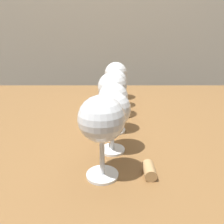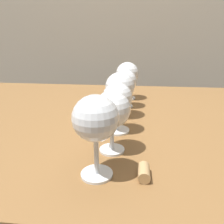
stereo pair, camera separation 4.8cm
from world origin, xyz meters
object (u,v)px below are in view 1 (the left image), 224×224
at_px(wine_glass_port, 101,121).
at_px(wine_glass_chardonnay, 115,82).
at_px(wine_glass_pinot, 113,99).
at_px(wine_glass_amber, 112,88).
at_px(cork, 149,170).
at_px(wine_glass_cabernet, 116,74).
at_px(wine_glass_rose, 112,111).

height_order(wine_glass_port, wine_glass_chardonnay, wine_glass_port).
bearing_deg(wine_glass_port, wine_glass_pinot, 84.26).
height_order(wine_glass_amber, cork, wine_glass_amber).
xyz_separation_m(wine_glass_chardonnay, wine_glass_cabernet, (0.00, 0.11, 0.01)).
bearing_deg(wine_glass_chardonnay, cork, -82.26).
bearing_deg(wine_glass_rose, wine_glass_cabernet, 88.04).
height_order(wine_glass_rose, cork, wine_glass_rose).
distance_m(wine_glass_pinot, wine_glass_cabernet, 0.32).
bearing_deg(wine_glass_amber, wine_glass_pinot, -89.11).
xyz_separation_m(wine_glass_pinot, cork, (0.07, -0.20, -0.08)).
bearing_deg(wine_glass_amber, wine_glass_port, -93.38).
height_order(wine_glass_rose, wine_glass_amber, wine_glass_amber).
bearing_deg(wine_glass_rose, wine_glass_amber, 89.88).
relative_size(wine_glass_port, wine_glass_pinot, 1.17).
bearing_deg(wine_glass_port, wine_glass_cabernet, 86.40).
relative_size(wine_glass_rose, cork, 3.27).
bearing_deg(wine_glass_port, wine_glass_chardonnay, 85.89).
relative_size(wine_glass_port, wine_glass_chardonnay, 1.17).
height_order(wine_glass_rose, wine_glass_chardonnay, wine_glass_rose).
height_order(wine_glass_pinot, wine_glass_chardonnay, same).
xyz_separation_m(wine_glass_port, wine_glass_pinot, (0.02, 0.20, -0.02)).
bearing_deg(wine_glass_cabernet, wine_glass_amber, -93.94).
distance_m(wine_glass_pinot, wine_glass_amber, 0.11).
height_order(wine_glass_rose, wine_glass_pinot, wine_glass_rose).
height_order(wine_glass_rose, wine_glass_cabernet, wine_glass_cabernet).
bearing_deg(cork, wine_glass_chardonnay, 97.74).
xyz_separation_m(wine_glass_port, cork, (0.09, 0.00, -0.10)).
xyz_separation_m(wine_glass_amber, wine_glass_cabernet, (0.01, 0.21, 0.01)).
relative_size(wine_glass_pinot, cork, 3.14).
bearing_deg(wine_glass_chardonnay, wine_glass_cabernet, 88.42).
bearing_deg(wine_glass_rose, cork, -53.92).
height_order(wine_glass_amber, wine_glass_chardonnay, wine_glass_amber).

